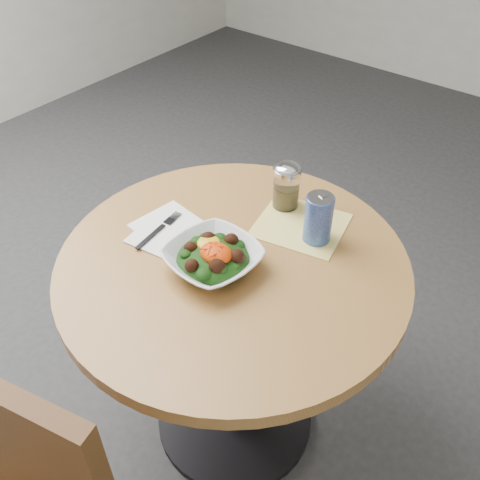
{
  "coord_description": "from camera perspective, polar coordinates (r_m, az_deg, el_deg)",
  "views": [
    {
      "loc": [
        0.63,
        -0.77,
        1.67
      ],
      "look_at": [
        0.01,
        0.02,
        0.81
      ],
      "focal_mm": 40.0,
      "sensor_mm": 36.0,
      "label": 1
    }
  ],
  "objects": [
    {
      "name": "beverage_can",
      "position": [
        1.39,
        8.35,
        2.27
      ],
      "size": [
        0.07,
        0.07,
        0.14
      ],
      "color": "navy",
      "rests_on": "table"
    },
    {
      "name": "table",
      "position": [
        1.5,
        -0.7,
        -7.63
      ],
      "size": [
        0.9,
        0.9,
        0.75
      ],
      "color": "black",
      "rests_on": "ground"
    },
    {
      "name": "spice_shaker",
      "position": [
        1.5,
        4.96,
        5.77
      ],
      "size": [
        0.08,
        0.08,
        0.14
      ],
      "color": "silver",
      "rests_on": "table"
    },
    {
      "name": "ground",
      "position": [
        1.95,
        -0.56,
        -18.5
      ],
      "size": [
        6.0,
        6.0,
        0.0
      ],
      "primitive_type": "plane",
      "color": "#2C2C2F",
      "rests_on": "ground"
    },
    {
      "name": "salad_bowl",
      "position": [
        1.32,
        -2.9,
        -1.89
      ],
      "size": [
        0.25,
        0.25,
        0.08
      ],
      "color": "silver",
      "rests_on": "table"
    },
    {
      "name": "cloth_napkin",
      "position": [
        1.47,
        6.5,
        1.61
      ],
      "size": [
        0.27,
        0.26,
        0.0
      ],
      "primitive_type": "cube",
      "rotation": [
        0.0,
        0.0,
        0.21
      ],
      "color": "yellow",
      "rests_on": "table"
    },
    {
      "name": "fork",
      "position": [
        1.46,
        -8.52,
        1.19
      ],
      "size": [
        0.04,
        0.18,
        0.0
      ],
      "color": "black",
      "rests_on": "table"
    },
    {
      "name": "paper_napkins",
      "position": [
        1.46,
        -7.76,
        1.08
      ],
      "size": [
        0.21,
        0.22,
        0.0
      ],
      "color": "white",
      "rests_on": "table"
    }
  ]
}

